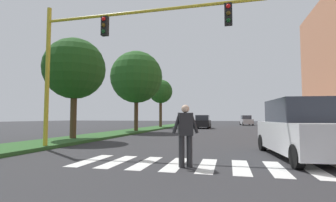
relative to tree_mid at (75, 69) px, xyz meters
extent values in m
plane|color=#2D2D30|center=(8.22, 16.51, -4.21)|extent=(140.00, 140.00, 0.00)
cube|color=silver|center=(4.62, -5.75, -4.21)|extent=(0.45, 2.20, 0.01)
cube|color=silver|center=(5.52, -5.75, -4.21)|extent=(0.45, 2.20, 0.01)
cube|color=silver|center=(6.42, -5.75, -4.21)|extent=(0.45, 2.20, 0.01)
cube|color=silver|center=(7.32, -5.75, -4.21)|extent=(0.45, 2.20, 0.01)
cube|color=silver|center=(8.22, -5.75, -4.21)|extent=(0.45, 2.20, 0.01)
cube|color=silver|center=(9.12, -5.75, -4.21)|extent=(0.45, 2.20, 0.01)
cube|color=silver|center=(10.02, -5.75, -4.21)|extent=(0.45, 2.20, 0.01)
cube|color=silver|center=(10.92, -5.75, -4.21)|extent=(0.45, 2.20, 0.01)
cube|color=#2D5B28|center=(0.11, 14.51, -4.14)|extent=(2.83, 64.00, 0.15)
cylinder|color=#4C3823|center=(0.00, 0.00, -2.56)|extent=(0.36, 0.36, 3.01)
sphere|color=#1E4C19|center=(0.00, 0.00, 0.02)|extent=(3.59, 3.59, 3.59)
cylinder|color=#4C3823|center=(0.59, 8.63, -2.32)|extent=(0.36, 0.36, 3.49)
sphere|color=#23561E|center=(0.59, 8.63, 0.86)|extent=(4.79, 4.79, 4.79)
cylinder|color=#4C3823|center=(0.30, 18.14, -2.23)|extent=(0.36, 0.36, 3.66)
sphere|color=#23561E|center=(0.30, 18.14, 0.51)|extent=(3.06, 3.06, 3.06)
cube|color=#9E9991|center=(16.49, 14.51, -4.14)|extent=(3.00, 64.00, 0.15)
cylinder|color=gold|center=(1.23, -3.72, -1.06)|extent=(0.18, 0.18, 6.00)
cylinder|color=gold|center=(5.72, -3.72, 1.34)|extent=(8.99, 0.12, 0.12)
cube|color=black|center=(3.93, -3.72, 0.89)|extent=(0.28, 0.20, 0.80)
sphere|color=red|center=(3.93, -3.84, 1.15)|extent=(0.16, 0.16, 0.16)
sphere|color=#4C380F|center=(3.93, -3.84, 0.89)|extent=(0.16, 0.16, 0.16)
sphere|color=#0F3F19|center=(3.93, -3.84, 0.63)|extent=(0.16, 0.16, 0.16)
cube|color=black|center=(8.87, -3.72, 0.89)|extent=(0.28, 0.20, 0.80)
sphere|color=red|center=(8.87, -3.84, 1.15)|extent=(0.16, 0.16, 0.16)
sphere|color=#4C380F|center=(8.87, -3.84, 0.89)|extent=(0.16, 0.16, 0.16)
sphere|color=#0F3F19|center=(8.87, -3.84, 0.63)|extent=(0.16, 0.16, 0.16)
cylinder|color=#262628|center=(7.77, -6.06, -3.79)|extent=(0.21, 0.21, 0.85)
cylinder|color=#262628|center=(7.57, -6.15, -3.79)|extent=(0.21, 0.21, 0.85)
cube|color=#262628|center=(7.67, -6.11, -3.05)|extent=(0.44, 0.37, 0.62)
cylinder|color=#262628|center=(7.89, -6.01, -3.02)|extent=(0.28, 0.19, 0.58)
cylinder|color=#262628|center=(7.45, -6.20, -3.02)|extent=(0.28, 0.19, 0.58)
sphere|color=beige|center=(7.67, -6.11, -2.63)|extent=(0.29, 0.29, 0.22)
cube|color=silver|center=(11.21, -3.72, -3.51)|extent=(2.37, 4.77, 0.96)
cube|color=#2D333D|center=(11.19, -3.49, -2.64)|extent=(1.93, 2.69, 0.79)
cylinder|color=black|center=(10.54, -5.65, -3.89)|extent=(0.29, 0.66, 0.64)
cylinder|color=black|center=(11.89, -1.78, -3.89)|extent=(0.29, 0.66, 0.64)
cylinder|color=black|center=(10.16, -1.97, -3.89)|extent=(0.29, 0.66, 0.64)
cube|color=black|center=(5.68, 18.36, -3.61)|extent=(1.81, 4.43, 0.78)
cube|color=#2D333D|center=(5.68, 18.14, -2.90)|extent=(1.58, 2.00, 0.63)
cylinder|color=black|center=(4.86, 20.11, -3.89)|extent=(0.23, 0.64, 0.64)
cylinder|color=black|center=(6.47, 20.12, -3.89)|extent=(0.23, 0.64, 0.64)
cylinder|color=black|center=(4.89, 16.59, -3.89)|extent=(0.23, 0.64, 0.64)
cylinder|color=black|center=(6.50, 16.61, -3.89)|extent=(0.23, 0.64, 0.64)
cube|color=#B7B7BC|center=(11.81, 32.62, -3.59)|extent=(2.08, 4.38, 0.82)
cube|color=#2D333D|center=(11.79, 32.83, -2.84)|extent=(1.68, 2.03, 0.67)
cylinder|color=black|center=(12.74, 31.02, -3.89)|extent=(0.27, 0.66, 0.64)
cylinder|color=black|center=(11.17, 30.89, -3.89)|extent=(0.27, 0.66, 0.64)
cylinder|color=black|center=(12.45, 34.36, -3.89)|extent=(0.27, 0.66, 0.64)
cylinder|color=black|center=(10.89, 34.22, -3.89)|extent=(0.27, 0.66, 0.64)
camera|label=1|loc=(8.82, -12.85, -2.87)|focal=26.64mm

